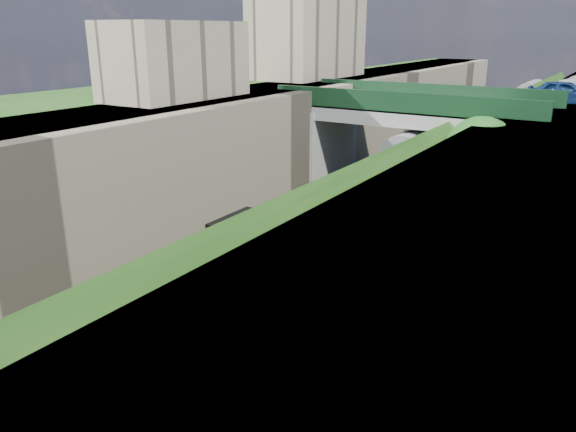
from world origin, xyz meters
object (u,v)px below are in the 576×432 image
Objects in this scene: car_blue at (565,93)px; locomotive at (208,308)px; road_bridge at (420,141)px; tree at (483,156)px; tender at (317,246)px.

car_blue is 26.69m from locomotive.
tree is at bearing -45.06° from road_bridge.
tender is (-0.00, 7.36, -0.27)m from locomotive.
tender is (-6.91, -17.92, -5.35)m from car_blue.
tree is 0.65× the size of locomotive.
tender is at bearing 90.00° from locomotive.
locomotive is at bearing -89.29° from road_bridge.
car_blue reaches higher than road_bridge.
road_bridge is 20.73m from locomotive.
locomotive is 1.70× the size of tender.
road_bridge is 1.56× the size of locomotive.
tree reaches higher than locomotive.
tree is 9.99m from tender.
tender is (-4.71, -8.27, -3.03)m from tree.
car_blue is at bearing 68.90° from tender.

